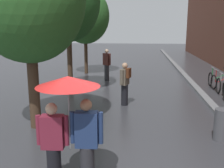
{
  "coord_description": "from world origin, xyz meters",
  "views": [
    {
      "loc": [
        0.42,
        -4.64,
        2.98
      ],
      "look_at": [
        -0.31,
        2.69,
        1.35
      ],
      "focal_mm": 42.75,
      "sensor_mm": 36.0,
      "label": 1
    }
  ],
  "objects_px": {
    "parked_bicycle_8": "(221,79)",
    "couple_under_umbrella": "(69,117)",
    "litter_bin": "(223,125)",
    "pedestrian_walking_midground": "(107,65)",
    "street_tree_2": "(85,16)",
    "street_tree_1": "(68,1)",
    "pedestrian_walking_far": "(125,83)",
    "parked_bicycle_7": "(224,81)"
  },
  "relations": [
    {
      "from": "street_tree_1",
      "to": "parked_bicycle_8",
      "type": "distance_m",
      "value": 8.22
    },
    {
      "from": "street_tree_1",
      "to": "pedestrian_walking_far",
      "type": "relative_size",
      "value": 3.53
    },
    {
      "from": "street_tree_1",
      "to": "couple_under_umbrella",
      "type": "distance_m",
      "value": 7.95
    },
    {
      "from": "parked_bicycle_8",
      "to": "couple_under_umbrella",
      "type": "relative_size",
      "value": 0.51
    },
    {
      "from": "litter_bin",
      "to": "pedestrian_walking_far",
      "type": "xyz_separation_m",
      "value": [
        -2.72,
        2.92,
        0.44
      ]
    },
    {
      "from": "litter_bin",
      "to": "pedestrian_walking_midground",
      "type": "height_order",
      "value": "pedestrian_walking_midground"
    },
    {
      "from": "pedestrian_walking_midground",
      "to": "pedestrian_walking_far",
      "type": "bearing_deg",
      "value": -74.91
    },
    {
      "from": "parked_bicycle_8",
      "to": "pedestrian_walking_far",
      "type": "relative_size",
      "value": 0.67
    },
    {
      "from": "street_tree_1",
      "to": "street_tree_2",
      "type": "distance_m",
      "value": 4.77
    },
    {
      "from": "pedestrian_walking_far",
      "to": "street_tree_1",
      "type": "bearing_deg",
      "value": 144.04
    },
    {
      "from": "couple_under_umbrella",
      "to": "pedestrian_walking_far",
      "type": "height_order",
      "value": "couple_under_umbrella"
    },
    {
      "from": "pedestrian_walking_midground",
      "to": "street_tree_1",
      "type": "bearing_deg",
      "value": -116.29
    },
    {
      "from": "pedestrian_walking_far",
      "to": "street_tree_2",
      "type": "bearing_deg",
      "value": 112.79
    },
    {
      "from": "parked_bicycle_7",
      "to": "street_tree_2",
      "type": "bearing_deg",
      "value": 153.94
    },
    {
      "from": "couple_under_umbrella",
      "to": "pedestrian_walking_midground",
      "type": "relative_size",
      "value": 1.24
    },
    {
      "from": "parked_bicycle_8",
      "to": "pedestrian_walking_far",
      "type": "distance_m",
      "value": 5.9
    },
    {
      "from": "parked_bicycle_8",
      "to": "pedestrian_walking_midground",
      "type": "bearing_deg",
      "value": 171.19
    },
    {
      "from": "street_tree_2",
      "to": "parked_bicycle_7",
      "type": "xyz_separation_m",
      "value": [
        7.34,
        -3.59,
        -3.14
      ]
    },
    {
      "from": "parked_bicycle_8",
      "to": "pedestrian_walking_far",
      "type": "bearing_deg",
      "value": -141.24
    },
    {
      "from": "parked_bicycle_8",
      "to": "couple_under_umbrella",
      "type": "height_order",
      "value": "couple_under_umbrella"
    },
    {
      "from": "litter_bin",
      "to": "pedestrian_walking_far",
      "type": "distance_m",
      "value": 4.01
    },
    {
      "from": "street_tree_2",
      "to": "litter_bin",
      "type": "relative_size",
      "value": 6.12
    },
    {
      "from": "parked_bicycle_8",
      "to": "couple_under_umbrella",
      "type": "xyz_separation_m",
      "value": [
        -5.29,
        -9.1,
        1.03
      ]
    },
    {
      "from": "pedestrian_walking_far",
      "to": "parked_bicycle_7",
      "type": "bearing_deg",
      "value": 33.57
    },
    {
      "from": "litter_bin",
      "to": "pedestrian_walking_midground",
      "type": "distance_m",
      "value": 8.49
    },
    {
      "from": "litter_bin",
      "to": "pedestrian_walking_midground",
      "type": "xyz_separation_m",
      "value": [
        -3.95,
        7.5,
        0.45
      ]
    },
    {
      "from": "parked_bicycle_7",
      "to": "litter_bin",
      "type": "distance_m",
      "value": 6.22
    },
    {
      "from": "parked_bicycle_7",
      "to": "pedestrian_walking_midground",
      "type": "height_order",
      "value": "pedestrian_walking_midground"
    },
    {
      "from": "parked_bicycle_7",
      "to": "pedestrian_walking_midground",
      "type": "relative_size",
      "value": 0.67
    },
    {
      "from": "couple_under_umbrella",
      "to": "pedestrian_walking_midground",
      "type": "bearing_deg",
      "value": 93.02
    },
    {
      "from": "parked_bicycle_8",
      "to": "pedestrian_walking_far",
      "type": "height_order",
      "value": "pedestrian_walking_far"
    },
    {
      "from": "parked_bicycle_7",
      "to": "pedestrian_walking_far",
      "type": "bearing_deg",
      "value": -146.43
    },
    {
      "from": "street_tree_1",
      "to": "litter_bin",
      "type": "distance_m",
      "value": 7.98
    },
    {
      "from": "parked_bicycle_7",
      "to": "litter_bin",
      "type": "bearing_deg",
      "value": -107.22
    },
    {
      "from": "pedestrian_walking_far",
      "to": "pedestrian_walking_midground",
      "type": "bearing_deg",
      "value": 105.09
    },
    {
      "from": "street_tree_1",
      "to": "street_tree_2",
      "type": "relative_size",
      "value": 1.1
    },
    {
      "from": "couple_under_umbrella",
      "to": "pedestrian_walking_far",
      "type": "bearing_deg",
      "value": 82.56
    },
    {
      "from": "street_tree_2",
      "to": "litter_bin",
      "type": "distance_m",
      "value": 11.43
    },
    {
      "from": "street_tree_2",
      "to": "pedestrian_walking_midground",
      "type": "height_order",
      "value": "street_tree_2"
    },
    {
      "from": "parked_bicycle_7",
      "to": "pedestrian_walking_midground",
      "type": "xyz_separation_m",
      "value": [
        -5.79,
        1.56,
        0.5
      ]
    },
    {
      "from": "street_tree_1",
      "to": "litter_bin",
      "type": "xyz_separation_m",
      "value": [
        5.29,
        -4.79,
        -3.56
      ]
    },
    {
      "from": "parked_bicycle_8",
      "to": "pedestrian_walking_midground",
      "type": "xyz_separation_m",
      "value": [
        -5.82,
        0.9,
        0.5
      ]
    }
  ]
}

